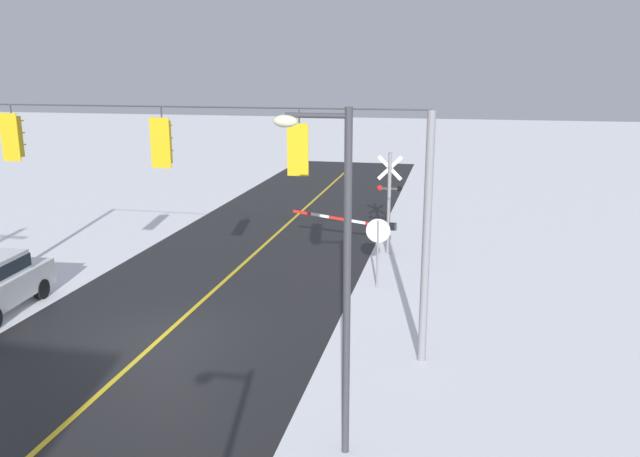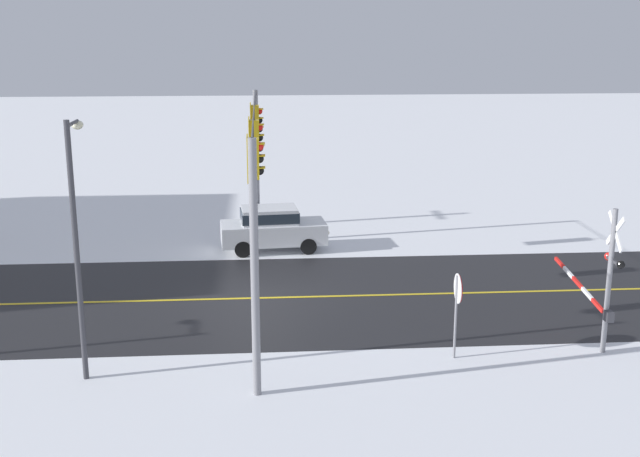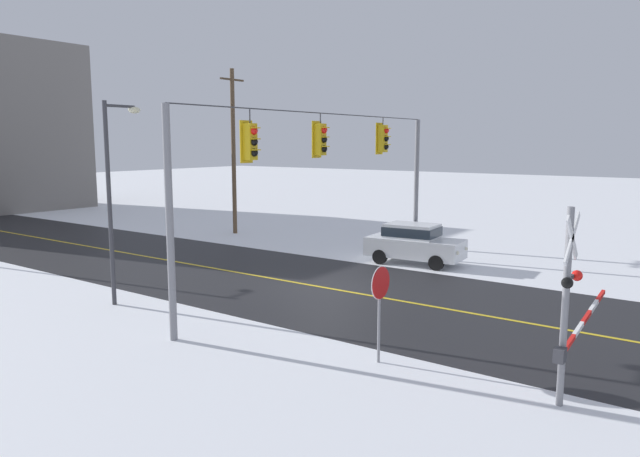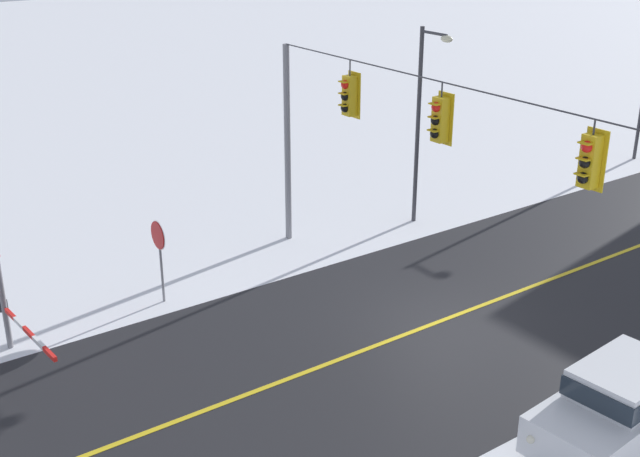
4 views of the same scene
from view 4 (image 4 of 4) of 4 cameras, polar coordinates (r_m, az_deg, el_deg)
ground_plane at (r=21.39m, az=8.26°, el=-6.53°), size 160.00×160.00×0.00m
road_asphalt at (r=25.55m, az=18.12°, el=-2.52°), size 9.00×80.00×0.01m
lane_centre_line at (r=25.55m, az=18.13°, el=-2.51°), size 0.14×72.00×0.01m
signal_span at (r=19.76m, az=8.80°, el=4.40°), size 14.20×0.47×6.22m
stop_sign at (r=21.92m, az=-11.23°, el=-1.03°), size 0.80×0.09×2.35m
railroad_crossing at (r=20.27m, az=-21.38°, el=-3.27°), size 4.33×0.31×4.00m
parked_car_white at (r=17.42m, az=20.31°, el=-11.35°), size 2.12×4.31×1.74m
streetlamp_near at (r=26.59m, az=7.24°, el=8.30°), size 1.39×0.28×6.50m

